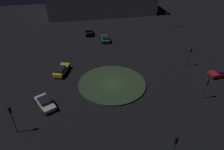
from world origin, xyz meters
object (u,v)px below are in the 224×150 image
(traffic_light_southwest, at_px, (12,115))
(traffic_light_east, at_px, (190,53))
(car_black, at_px, (89,31))
(car_red, at_px, (220,73))
(traffic_light_south, at_px, (175,145))
(traffic_light_southeast, at_px, (207,84))
(car_yellow, at_px, (61,70))
(car_silver, at_px, (45,103))
(car_green, at_px, (105,38))
(streetlamp_northeast, at_px, (168,6))

(traffic_light_southwest, bearing_deg, traffic_light_east, -9.19)
(car_black, height_order, car_red, car_black)
(traffic_light_southwest, bearing_deg, traffic_light_south, -54.30)
(car_black, height_order, traffic_light_southeast, traffic_light_southeast)
(car_red, bearing_deg, car_black, 129.42)
(traffic_light_east, bearing_deg, traffic_light_south, 46.15)
(car_yellow, distance_m, car_silver, 9.42)
(car_silver, height_order, traffic_light_east, traffic_light_east)
(car_green, xyz_separation_m, traffic_light_southeast, (11.08, -25.51, 2.03))
(car_black, relative_size, streetlamp_northeast, 0.49)
(traffic_light_southeast, bearing_deg, traffic_light_south, 70.45)
(car_yellow, bearing_deg, car_green, -17.52)
(car_silver, height_order, streetlamp_northeast, streetlamp_northeast)
(traffic_light_southwest, distance_m, traffic_light_south, 19.92)
(traffic_light_east, bearing_deg, traffic_light_southwest, 9.29)
(car_black, bearing_deg, traffic_light_south, 7.60)
(traffic_light_southwest, bearing_deg, car_black, 38.39)
(car_black, distance_m, traffic_light_east, 27.36)
(car_black, bearing_deg, streetlamp_northeast, 91.50)
(car_red, bearing_deg, traffic_light_east, 129.20)
(car_green, height_order, car_black, car_black)
(car_green, relative_size, car_black, 0.96)
(car_red, bearing_deg, streetlamp_northeast, 88.16)
(car_yellow, bearing_deg, car_silver, -173.06)
(traffic_light_southwest, bearing_deg, streetlamp_northeast, 13.31)
(car_red, distance_m, traffic_light_south, 22.66)
(car_yellow, xyz_separation_m, traffic_light_south, (11.79, -22.31, 2.37))
(traffic_light_south, height_order, traffic_light_east, traffic_light_south)
(traffic_light_south, bearing_deg, car_silver, 36.66)
(traffic_light_south, distance_m, traffic_light_southeast, 14.14)
(traffic_light_south, bearing_deg, car_yellow, 17.10)
(car_green, height_order, traffic_light_southeast, traffic_light_southeast)
(car_silver, relative_size, traffic_light_east, 1.14)
(car_yellow, bearing_deg, car_black, 0.66)
(car_red, height_order, traffic_light_east, traffic_light_east)
(car_green, distance_m, traffic_light_southeast, 27.89)
(car_red, bearing_deg, traffic_light_south, -139.14)
(traffic_light_east, xyz_separation_m, streetlamp_northeast, (4.65, 20.97, 3.19))
(traffic_light_east, bearing_deg, car_silver, 2.89)
(car_silver, relative_size, traffic_light_south, 1.06)
(car_red, xyz_separation_m, traffic_light_southwest, (-34.92, -6.06, 2.40))
(car_yellow, height_order, car_silver, car_silver)
(car_black, xyz_separation_m, traffic_light_south, (4.23, -40.52, 2.32))
(car_black, bearing_deg, traffic_light_east, 41.22)
(car_silver, bearing_deg, car_green, -56.97)
(traffic_light_southwest, height_order, traffic_light_south, same)
(car_green, distance_m, traffic_light_east, 21.03)
(traffic_light_southwest, distance_m, traffic_light_east, 32.87)
(car_green, relative_size, car_silver, 0.90)
(traffic_light_southeast, bearing_deg, car_green, -39.01)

